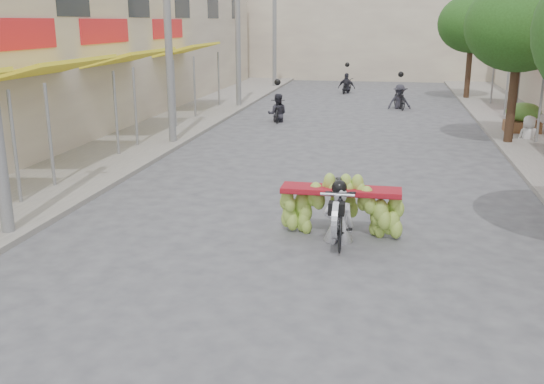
# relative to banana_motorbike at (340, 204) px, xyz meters

# --- Properties ---
(ground) EXTENTS (120.00, 120.00, 0.00)m
(ground) POSITION_rel_banana_motorbike_xyz_m (-0.72, -4.08, -0.68)
(ground) COLOR #545458
(ground) RESTS_ON ground
(sidewalk_left) EXTENTS (4.00, 60.00, 0.12)m
(sidewalk_left) POSITION_rel_banana_motorbike_xyz_m (-7.72, 10.92, -0.62)
(sidewalk_left) COLOR gray
(sidewalk_left) RESTS_ON ground
(shophouse_row_left) EXTENTS (9.77, 40.00, 6.00)m
(shophouse_row_left) POSITION_rel_banana_motorbike_xyz_m (-12.70, 9.90, 2.32)
(shophouse_row_left) COLOR #BFB097
(shophouse_row_left) RESTS_ON ground
(far_building) EXTENTS (20.00, 6.00, 7.00)m
(far_building) POSITION_rel_banana_motorbike_xyz_m (-0.72, 33.92, 2.82)
(far_building) COLOR #BFB097
(far_building) RESTS_ON ground
(utility_pole_mid) EXTENTS (0.60, 0.24, 8.00)m
(utility_pole_mid) POSITION_rel_banana_motorbike_xyz_m (-6.12, 7.92, 3.35)
(utility_pole_mid) COLOR slate
(utility_pole_mid) RESTS_ON ground
(utility_pole_far) EXTENTS (0.60, 0.24, 8.00)m
(utility_pole_far) POSITION_rel_banana_motorbike_xyz_m (-6.12, 16.92, 3.35)
(utility_pole_far) COLOR slate
(utility_pole_far) RESTS_ON ground
(utility_pole_back) EXTENTS (0.60, 0.24, 8.00)m
(utility_pole_back) POSITION_rel_banana_motorbike_xyz_m (-6.12, 25.92, 3.35)
(utility_pole_back) COLOR slate
(utility_pole_back) RESTS_ON ground
(street_tree_mid) EXTENTS (3.40, 3.40, 5.25)m
(street_tree_mid) POSITION_rel_banana_motorbike_xyz_m (4.68, 9.92, 3.11)
(street_tree_mid) COLOR #3A2719
(street_tree_mid) RESTS_ON ground
(street_tree_far) EXTENTS (3.40, 3.40, 5.25)m
(street_tree_far) POSITION_rel_banana_motorbike_xyz_m (4.68, 21.92, 3.11)
(street_tree_far) COLOR #3A2719
(street_tree_far) RESTS_ON ground
(produce_crate_far) EXTENTS (1.20, 0.88, 1.16)m
(produce_crate_far) POSITION_rel_banana_motorbike_xyz_m (5.48, 11.92, 0.04)
(produce_crate_far) COLOR brown
(produce_crate_far) RESTS_ON ground
(banana_motorbike) EXTENTS (2.23, 1.97, 1.97)m
(banana_motorbike) POSITION_rel_banana_motorbike_xyz_m (0.00, 0.00, 0.00)
(banana_motorbike) COLOR black
(banana_motorbike) RESTS_ON ground
(pedestrian) EXTENTS (0.85, 0.64, 1.53)m
(pedestrian) POSITION_rel_banana_motorbike_xyz_m (5.45, 10.65, 0.21)
(pedestrian) COLOR white
(pedestrian) RESTS_ON ground
(bg_motorbike_a) EXTENTS (0.85, 1.53, 1.95)m
(bg_motorbike_a) POSITION_rel_banana_motorbike_xyz_m (-3.60, 13.22, 0.09)
(bg_motorbike_a) COLOR black
(bg_motorbike_a) RESTS_ON ground
(bg_motorbike_b) EXTENTS (1.16, 1.84, 1.95)m
(bg_motorbike_b) POSITION_rel_banana_motorbike_xyz_m (1.27, 17.86, 0.16)
(bg_motorbike_b) COLOR black
(bg_motorbike_b) RESTS_ON ground
(bg_motorbike_c) EXTENTS (1.06, 1.51, 1.95)m
(bg_motorbike_c) POSITION_rel_banana_motorbike_xyz_m (-1.58, 23.70, 0.16)
(bg_motorbike_c) COLOR black
(bg_motorbike_c) RESTS_ON ground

